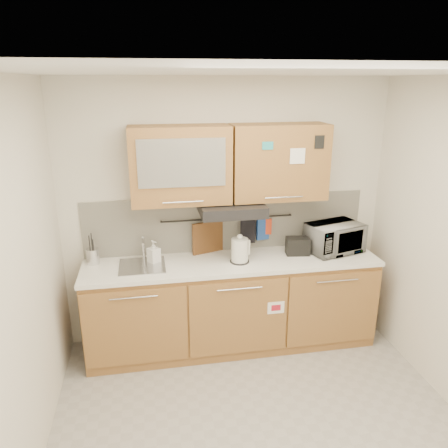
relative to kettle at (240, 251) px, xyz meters
name	(u,v)px	position (x,y,z in m)	size (l,w,h in m)	color
floor	(262,431)	(-0.06, -1.15, -1.03)	(3.20, 3.20, 0.00)	#9E9993
ceiling	(275,72)	(-0.06, -1.15, 1.57)	(3.20, 3.20, 0.00)	white
wall_back	(227,213)	(-0.06, 0.35, 0.27)	(3.20, 3.20, 0.00)	silver
wall_left	(15,296)	(-1.66, -1.15, 0.27)	(3.00, 3.00, 0.00)	silver
base_cabinet	(232,308)	(-0.06, 0.05, -0.63)	(2.80, 0.64, 0.88)	#A3763A
countertop	(233,262)	(-0.06, 0.04, -0.13)	(2.82, 0.62, 0.04)	white
backsplash	(227,223)	(-0.06, 0.34, 0.17)	(2.80, 0.02, 0.56)	silver
upper_cabinets	(230,163)	(-0.06, 0.18, 0.80)	(1.82, 0.37, 0.70)	#A3763A
range_hood	(232,208)	(-0.06, 0.10, 0.39)	(0.60, 0.46, 0.10)	black
sink	(142,266)	(-0.91, 0.06, -0.11)	(0.42, 0.40, 0.26)	silver
utensil_rail	(228,219)	(-0.06, 0.30, 0.23)	(0.02, 0.02, 1.30)	black
utensil_crock	(93,256)	(-1.36, 0.21, -0.03)	(0.14, 0.14, 0.30)	silver
kettle	(240,251)	(0.00, 0.00, 0.00)	(0.21, 0.21, 0.28)	silver
toaster	(298,246)	(0.60, 0.09, -0.02)	(0.24, 0.16, 0.17)	black
microwave	(334,238)	(0.98, 0.10, 0.03)	(0.52, 0.35, 0.29)	#999999
soap_bottle	(154,252)	(-0.80, 0.13, 0.00)	(0.10, 0.10, 0.22)	#999999
cutting_board	(208,241)	(-0.26, 0.29, 0.01)	(0.32, 0.02, 0.40)	brown
oven_mitt	(263,229)	(0.30, 0.29, 0.10)	(0.13, 0.03, 0.22)	#1F4390
dark_pouch	(248,231)	(0.14, 0.29, 0.09)	(0.15, 0.04, 0.24)	black
pot_holder	(265,227)	(0.32, 0.29, 0.13)	(0.13, 0.02, 0.16)	red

